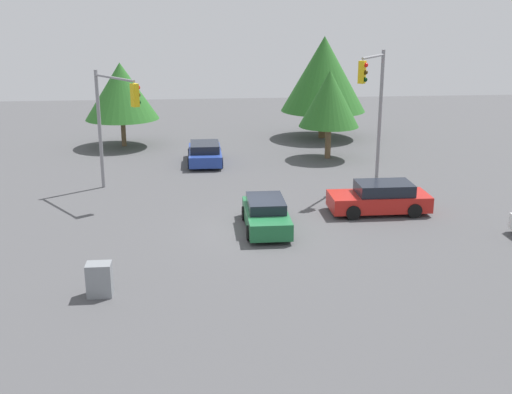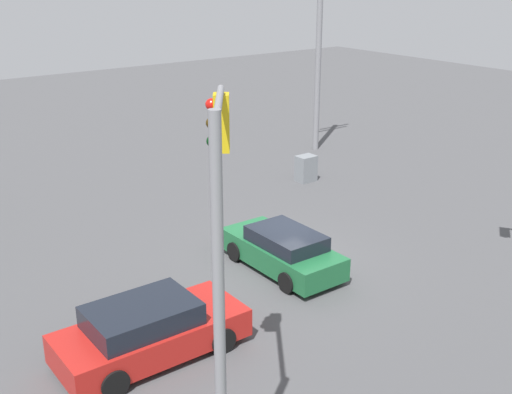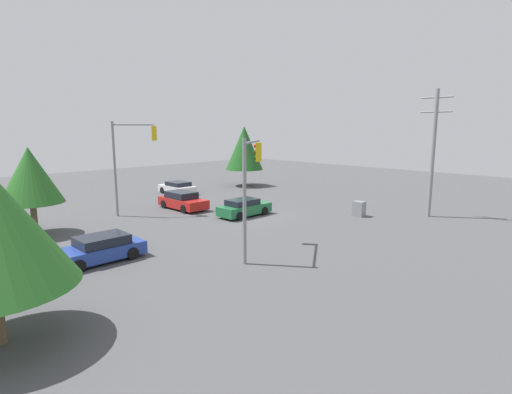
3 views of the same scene
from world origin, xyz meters
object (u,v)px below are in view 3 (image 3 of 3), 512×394
Objects in this scene: sedan_blue at (99,249)px; traffic_signal_cross at (130,153)px; sedan_white at (177,188)px; electrical_cabinet at (359,209)px; sedan_red at (183,201)px; traffic_signal_main at (251,175)px; sedan_green at (244,208)px.

traffic_signal_cross is (-8.39, 6.27, 4.07)m from sedan_blue.
sedan_white reaches higher than electrical_cabinet.
traffic_signal_cross is at bearing -36.77° from sedan_blue.
sedan_white is 7.73m from sedan_red.
traffic_signal_cross reaches higher than sedan_white.
traffic_signal_main reaches higher than sedan_red.
sedan_blue is 3.82× the size of electrical_cabinet.
sedan_blue is at bearing -134.80° from sedan_white.
electrical_cabinet is (12.14, 11.76, -4.12)m from traffic_signal_cross.
sedan_red is 12.92m from sedan_blue.
sedan_blue is 0.61× the size of traffic_signal_cross.
electrical_cabinet is (6.11, 5.99, -0.07)m from sedan_green.
sedan_green is 5.68m from sedan_red.
sedan_red is (6.62, -3.98, 0.08)m from sedan_white.
sedan_red reaches higher than sedan_blue.
sedan_blue is at bearing -91.50° from traffic_signal_cross.
electrical_cabinet is at bearing 123.81° from sedan_red.
sedan_red is at bearing -146.19° from electrical_cabinet.
sedan_blue is 8.34m from traffic_signal_main.
sedan_red reaches higher than sedan_green.
sedan_red is 4.01× the size of electrical_cabinet.
sedan_green is 0.60× the size of traffic_signal_cross.
sedan_white is (-12.03, 2.25, -0.03)m from sedan_green.
electrical_cabinet is at bearing 44.41° from sedan_green.
electrical_cabinet is at bearing -101.75° from sedan_blue.
sedan_red reaches higher than sedan_white.
sedan_white is at bearing 72.08° from traffic_signal_cross.
sedan_green is 9.73m from traffic_signal_main.
traffic_signal_cross is 17.40m from electrical_cabinet.
sedan_white is at bearing 169.43° from sedan_green.
sedan_red reaches higher than electrical_cabinet.
sedan_white is 0.58× the size of traffic_signal_cross.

